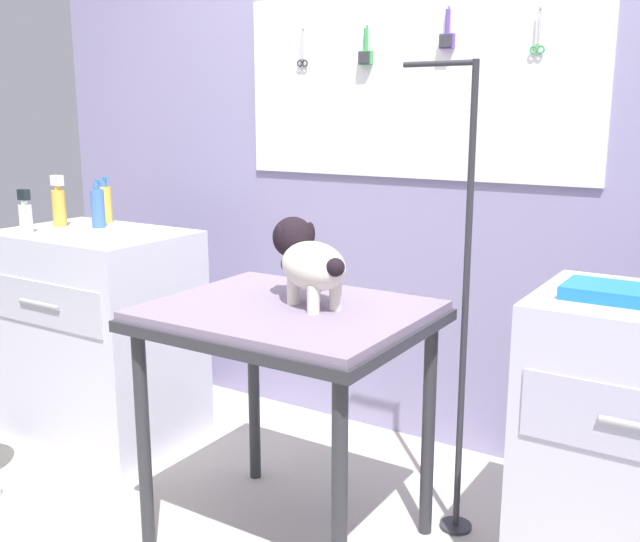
% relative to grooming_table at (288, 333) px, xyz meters
% --- Properties ---
extents(rear_wall_panel, '(4.00, 0.11, 2.30)m').
position_rel_grooming_table_xyz_m(rear_wall_panel, '(-0.07, 0.99, 0.43)').
color(rear_wall_panel, '#8F86AE').
rests_on(rear_wall_panel, ground).
extents(grooming_table, '(0.85, 0.70, 0.82)m').
position_rel_grooming_table_xyz_m(grooming_table, '(0.00, 0.00, 0.00)').
color(grooming_table, '#2D2D33').
rests_on(grooming_table, ground).
extents(grooming_arm, '(0.30, 0.11, 1.57)m').
position_rel_grooming_table_xyz_m(grooming_arm, '(0.44, 0.37, 0.00)').
color(grooming_arm, '#2D2D33').
rests_on(grooming_arm, ground).
extents(dog, '(0.36, 0.27, 0.27)m').
position_rel_grooming_table_xyz_m(dog, '(0.04, 0.05, 0.23)').
color(dog, beige).
rests_on(dog, grooming_table).
extents(counter_left, '(0.80, 0.58, 0.91)m').
position_rel_grooming_table_xyz_m(counter_left, '(-1.20, 0.27, -0.27)').
color(counter_left, silver).
rests_on(counter_left, ground).
extents(detangler_spray, '(0.06, 0.06, 0.21)m').
position_rel_grooming_table_xyz_m(detangler_spray, '(-1.26, 0.36, 0.27)').
color(detangler_spray, '#416EBF').
rests_on(detangler_spray, counter_left).
extents(spray_bottle_tall, '(0.05, 0.05, 0.19)m').
position_rel_grooming_table_xyz_m(spray_bottle_tall, '(-1.40, 0.09, 0.26)').
color(spray_bottle_tall, white).
rests_on(spray_bottle_tall, counter_left).
extents(conditioner_bottle, '(0.07, 0.06, 0.21)m').
position_rel_grooming_table_xyz_m(conditioner_bottle, '(-1.35, 0.48, 0.27)').
color(conditioner_bottle, gold).
rests_on(conditioner_bottle, counter_left).
extents(shampoo_bottle, '(0.06, 0.06, 0.23)m').
position_rel_grooming_table_xyz_m(shampoo_bottle, '(-1.43, 0.29, 0.28)').
color(shampoo_bottle, gold).
rests_on(shampoo_bottle, counter_left).
extents(supply_tray, '(0.24, 0.18, 0.04)m').
position_rel_grooming_table_xyz_m(supply_tray, '(0.91, 0.23, 0.21)').
color(supply_tray, '#1E74BC').
rests_on(supply_tray, cabinet_right).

